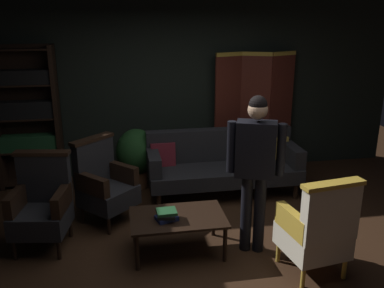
{
  "coord_description": "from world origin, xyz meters",
  "views": [
    {
      "loc": [
        -0.84,
        -3.95,
        2.48
      ],
      "look_at": [
        0.0,
        0.8,
        0.95
      ],
      "focal_mm": 39.22,
      "sensor_mm": 36.0,
      "label": 1
    }
  ],
  "objects_px": {
    "velvet_couch": "(222,162)",
    "coffee_table": "(178,220)",
    "bookshelf": "(27,115)",
    "standing_figure": "(255,161)",
    "potted_plant": "(137,154)",
    "book_navy_cloth": "(167,218)",
    "armchair_wing_left": "(104,183)",
    "book_black_cloth": "(167,215)",
    "book_green_cloth": "(166,212)",
    "folding_screen": "(254,111)",
    "armchair_gilt_accent": "(318,229)",
    "armchair_wing_right": "(42,204)"
  },
  "relations": [
    {
      "from": "armchair_gilt_accent",
      "to": "armchair_wing_right",
      "type": "relative_size",
      "value": 1.0
    },
    {
      "from": "bookshelf",
      "to": "armchair_wing_left",
      "type": "distance_m",
      "value": 1.81
    },
    {
      "from": "book_navy_cloth",
      "to": "book_green_cloth",
      "type": "distance_m",
      "value": 0.07
    },
    {
      "from": "velvet_couch",
      "to": "coffee_table",
      "type": "xyz_separation_m",
      "value": [
        -0.85,
        -1.46,
        -0.08
      ]
    },
    {
      "from": "armchair_wing_left",
      "to": "book_navy_cloth",
      "type": "xyz_separation_m",
      "value": [
        0.65,
        -0.93,
        -0.05
      ]
    },
    {
      "from": "armchair_gilt_accent",
      "to": "armchair_wing_left",
      "type": "relative_size",
      "value": 1.0
    },
    {
      "from": "velvet_couch",
      "to": "potted_plant",
      "type": "xyz_separation_m",
      "value": [
        -1.18,
        0.38,
        0.06
      ]
    },
    {
      "from": "folding_screen",
      "to": "armchair_wing_right",
      "type": "xyz_separation_m",
      "value": [
        -2.97,
        -1.82,
        -0.5
      ]
    },
    {
      "from": "book_black_cloth",
      "to": "book_green_cloth",
      "type": "height_order",
      "value": "book_green_cloth"
    },
    {
      "from": "armchair_gilt_accent",
      "to": "book_navy_cloth",
      "type": "distance_m",
      "value": 1.5
    },
    {
      "from": "armchair_wing_left",
      "to": "potted_plant",
      "type": "relative_size",
      "value": 1.18
    },
    {
      "from": "potted_plant",
      "to": "book_navy_cloth",
      "type": "distance_m",
      "value": 1.92
    },
    {
      "from": "book_black_cloth",
      "to": "book_navy_cloth",
      "type": "bearing_deg",
      "value": 90.0
    },
    {
      "from": "armchair_wing_right",
      "to": "velvet_couch",
      "type": "bearing_deg",
      "value": 25.08
    },
    {
      "from": "armchair_gilt_accent",
      "to": "armchair_wing_right",
      "type": "distance_m",
      "value": 2.88
    },
    {
      "from": "velvet_couch",
      "to": "standing_figure",
      "type": "distance_m",
      "value": 1.66
    },
    {
      "from": "standing_figure",
      "to": "potted_plant",
      "type": "height_order",
      "value": "standing_figure"
    },
    {
      "from": "potted_plant",
      "to": "bookshelf",
      "type": "bearing_deg",
      "value": 166.74
    },
    {
      "from": "folding_screen",
      "to": "velvet_couch",
      "type": "height_order",
      "value": "folding_screen"
    },
    {
      "from": "potted_plant",
      "to": "book_green_cloth",
      "type": "distance_m",
      "value": 1.92
    },
    {
      "from": "armchair_wing_right",
      "to": "standing_figure",
      "type": "bearing_deg",
      "value": -12.6
    },
    {
      "from": "bookshelf",
      "to": "standing_figure",
      "type": "distance_m",
      "value": 3.51
    },
    {
      "from": "potted_plant",
      "to": "book_navy_cloth",
      "type": "xyz_separation_m",
      "value": [
        0.21,
        -1.91,
        -0.07
      ]
    },
    {
      "from": "potted_plant",
      "to": "book_navy_cloth",
      "type": "relative_size",
      "value": 4.12
    },
    {
      "from": "velvet_couch",
      "to": "armchair_gilt_accent",
      "type": "bearing_deg",
      "value": -78.7
    },
    {
      "from": "folding_screen",
      "to": "standing_figure",
      "type": "bearing_deg",
      "value": -107.96
    },
    {
      "from": "velvet_couch",
      "to": "armchair_gilt_accent",
      "type": "relative_size",
      "value": 2.04
    },
    {
      "from": "potted_plant",
      "to": "book_navy_cloth",
      "type": "height_order",
      "value": "potted_plant"
    },
    {
      "from": "armchair_wing_left",
      "to": "book_green_cloth",
      "type": "height_order",
      "value": "armchair_wing_left"
    },
    {
      "from": "standing_figure",
      "to": "book_black_cloth",
      "type": "distance_m",
      "value": 1.07
    },
    {
      "from": "armchair_wing_right",
      "to": "book_navy_cloth",
      "type": "distance_m",
      "value": 1.38
    },
    {
      "from": "coffee_table",
      "to": "armchair_wing_right",
      "type": "relative_size",
      "value": 0.96
    },
    {
      "from": "bookshelf",
      "to": "armchair_gilt_accent",
      "type": "relative_size",
      "value": 1.97
    },
    {
      "from": "potted_plant",
      "to": "book_black_cloth",
      "type": "height_order",
      "value": "potted_plant"
    },
    {
      "from": "standing_figure",
      "to": "armchair_gilt_accent",
      "type": "bearing_deg",
      "value": -48.47
    },
    {
      "from": "armchair_wing_left",
      "to": "standing_figure",
      "type": "distance_m",
      "value": 1.92
    },
    {
      "from": "velvet_couch",
      "to": "coffee_table",
      "type": "bearing_deg",
      "value": -120.07
    },
    {
      "from": "bookshelf",
      "to": "armchair_gilt_accent",
      "type": "height_order",
      "value": "bookshelf"
    },
    {
      "from": "bookshelf",
      "to": "coffee_table",
      "type": "relative_size",
      "value": 2.05
    },
    {
      "from": "standing_figure",
      "to": "book_green_cloth",
      "type": "distance_m",
      "value": 1.05
    },
    {
      "from": "potted_plant",
      "to": "book_green_cloth",
      "type": "height_order",
      "value": "potted_plant"
    },
    {
      "from": "armchair_gilt_accent",
      "to": "armchair_wing_left",
      "type": "height_order",
      "value": "same"
    },
    {
      "from": "armchair_wing_right",
      "to": "potted_plant",
      "type": "xyz_separation_m",
      "value": [
        1.09,
        1.45,
        0.02
      ]
    },
    {
      "from": "coffee_table",
      "to": "standing_figure",
      "type": "relative_size",
      "value": 0.59
    },
    {
      "from": "book_navy_cloth",
      "to": "bookshelf",
      "type": "bearing_deg",
      "value": 127.38
    },
    {
      "from": "book_black_cloth",
      "to": "book_green_cloth",
      "type": "bearing_deg",
      "value": 90.0
    },
    {
      "from": "armchair_wing_left",
      "to": "potted_plant",
      "type": "bearing_deg",
      "value": 65.6
    },
    {
      "from": "velvet_couch",
      "to": "book_green_cloth",
      "type": "relative_size",
      "value": 10.46
    },
    {
      "from": "bookshelf",
      "to": "book_green_cloth",
      "type": "relative_size",
      "value": 10.11
    },
    {
      "from": "armchair_gilt_accent",
      "to": "armchair_wing_right",
      "type": "height_order",
      "value": "same"
    }
  ]
}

